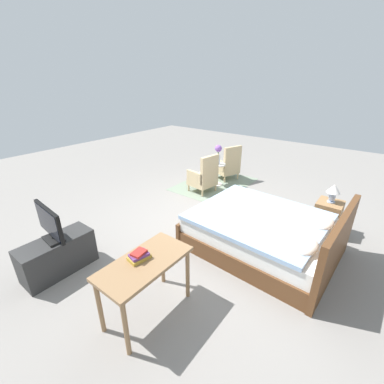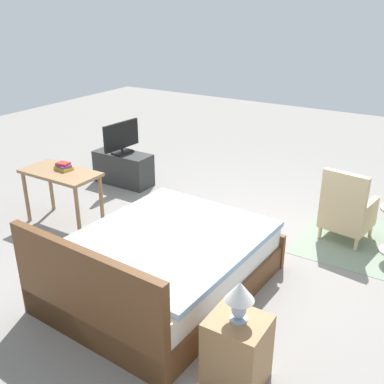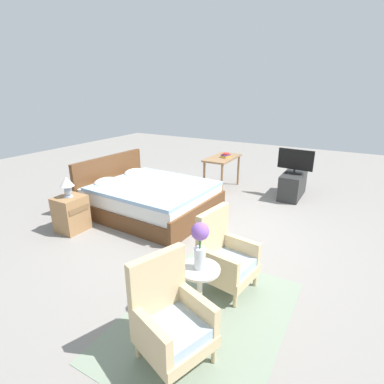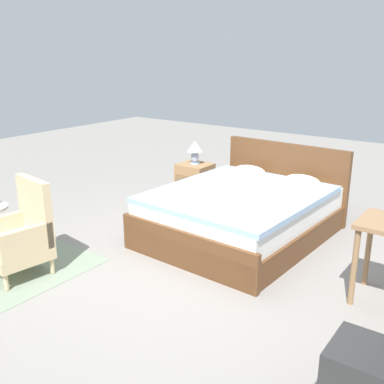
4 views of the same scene
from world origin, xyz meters
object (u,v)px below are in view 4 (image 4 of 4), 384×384
Objects in this scene: armchair_by_window_right at (21,236)px; nightstand at (195,184)px; bed at (244,212)px; table_lamp at (195,149)px.

nightstand is (0.11, 2.73, -0.09)m from armchair_by_window_right.
table_lamp is at bearing 150.81° from bed.
armchair_by_window_right is 2.76m from table_lamp.
nightstand is at bearing -90.00° from table_lamp.
nightstand is (-1.18, 0.66, -0.01)m from bed.
table_lamp is at bearing 90.00° from nightstand.
bed is at bearing -29.16° from nightstand.
nightstand is 1.75× the size of table_lamp.
bed is 6.74× the size of table_lamp.
nightstand is at bearing 150.84° from bed.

